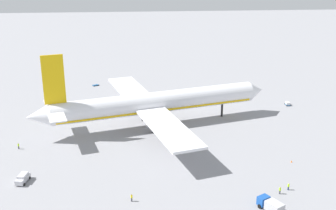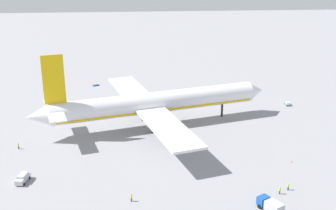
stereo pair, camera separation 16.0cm
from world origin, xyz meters
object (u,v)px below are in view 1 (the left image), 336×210
Objects in this scene: baggage_cart_2 at (96,85)px; ground_worker_5 at (280,190)px; ground_worker_1 at (288,186)px; baggage_cart_0 at (218,90)px; traffic_cone_0 at (291,161)px; service_van at (23,178)px; airliner at (153,103)px; ground_worker_4 at (132,198)px; baggage_cart_1 at (288,103)px; service_truck_0 at (271,205)px; ground_worker_0 at (18,146)px.

baggage_cart_2 is 1.76× the size of ground_worker_5.
ground_worker_1 is (49.06, -87.15, 0.60)m from baggage_cart_2.
baggage_cart_0 is 62.52m from traffic_cone_0.
service_van reaches higher than baggage_cart_0.
airliner is 46.05m from service_van.
ground_worker_5 is at bearing -59.21° from airliner.
ground_worker_4 reaches higher than baggage_cart_0.
baggage_cart_1 is (81.07, 47.21, -0.38)m from service_van.
service_van is 78.82m from baggage_cart_2.
baggage_cart_1 is 1.05× the size of baggage_cart_2.
airliner is 43.45× the size of ground_worker_4.
traffic_cone_0 is (54.80, -74.03, 0.01)m from baggage_cart_2.
airliner is 44.16× the size of ground_worker_1.
baggage_cart_1 reaches higher than baggage_cart_2.
service_van is at bearing -149.79° from baggage_cart_1.
service_truck_0 reaches higher than ground_worker_4.
ground_worker_4 is at bearing -43.74° from ground_worker_0.
service_truck_0 is at bearing -17.41° from service_van.
traffic_cone_0 is at bearing 59.22° from service_truck_0.
baggage_cart_1 is 60.04m from ground_worker_1.
baggage_cart_2 is at bearing 117.71° from ground_worker_5.
service_van reaches higher than ground_worker_4.
baggage_cart_2 is at bearing 126.51° from traffic_cone_0.
service_van is 9.01× the size of traffic_cone_0.
airliner is at bearing 80.40° from ground_worker_4.
service_van is at bearing 169.58° from ground_worker_5.
ground_worker_1 reaches higher than baggage_cart_1.
ground_worker_4 reaches higher than baggage_cart_1.
ground_worker_5 is (25.47, -42.75, -6.53)m from airliner.
service_van is 89.34m from baggage_cart_0.
ground_worker_4 is at bearing -81.11° from baggage_cart_2.
ground_worker_5 reaches higher than ground_worker_0.
baggage_cart_0 is at bearing 36.06° from ground_worker_0.
ground_worker_4 is at bearing -114.40° from baggage_cart_0.
ground_worker_4 is at bearing -177.55° from ground_worker_1.
service_van is 1.60× the size of baggage_cart_2.
baggage_cart_1 is at bearing -42.01° from baggage_cart_0.
ground_worker_1 is at bearing -22.86° from ground_worker_0.
service_van is 93.82m from baggage_cart_1.
airliner is at bearing 120.79° from ground_worker_5.
ground_worker_0 is at bearing -143.94° from baggage_cart_0.
ground_worker_0 and ground_worker_4 have the same top height.
airliner is 43.44× the size of ground_worker_0.
airliner is 44.45m from baggage_cart_0.
service_truck_0 is 83.28m from baggage_cart_0.
baggage_cart_2 is (-48.72, 11.81, -0.00)m from baggage_cart_0.
service_truck_0 is at bearing -123.86° from ground_worker_5.
ground_worker_4 is (-55.93, -57.85, 0.22)m from baggage_cart_1.
ground_worker_1 is 3.08× the size of traffic_cone_0.
baggage_cart_1 is at bearing 17.22° from airliner.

